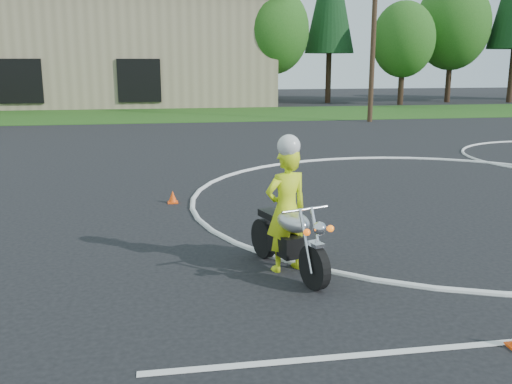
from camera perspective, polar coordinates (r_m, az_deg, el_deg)
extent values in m
plane|color=black|center=(12.18, 24.07, -3.92)|extent=(120.00, 120.00, 0.00)
cube|color=#1E4714|center=(37.40, 0.75, 7.86)|extent=(120.00, 10.00, 0.02)
torus|color=silver|center=(14.67, 17.69, -0.64)|extent=(12.12, 12.12, 0.12)
cube|color=silver|center=(7.49, 21.47, -14.02)|extent=(8.00, 0.12, 0.01)
cylinder|color=black|center=(8.49, 5.86, -7.48)|extent=(0.34, 0.69, 0.68)
cylinder|color=black|center=(9.78, 0.77, -4.65)|extent=(0.34, 0.69, 0.68)
cube|color=black|center=(9.13, 2.96, -5.20)|extent=(0.49, 0.69, 0.34)
ellipsoid|color=silver|center=(8.82, 3.73, -2.95)|extent=(0.61, 0.81, 0.32)
cube|color=black|center=(9.31, 1.93, -2.38)|extent=(0.49, 0.74, 0.11)
cylinder|color=silver|center=(8.38, 5.00, -4.88)|extent=(0.17, 0.40, 0.91)
cylinder|color=white|center=(8.49, 6.16, -4.68)|extent=(0.17, 0.40, 0.91)
cube|color=white|center=(8.36, 6.00, -5.21)|extent=(0.23, 0.29, 0.06)
cylinder|color=white|center=(8.48, 4.94, -1.74)|extent=(0.76, 0.28, 0.04)
sphere|color=silver|center=(8.21, 6.39, -3.65)|extent=(0.20, 0.20, 0.20)
sphere|color=#DC500B|center=(8.13, 5.10, -4.04)|extent=(0.10, 0.10, 0.10)
sphere|color=orange|center=(8.35, 7.46, -3.65)|extent=(0.10, 0.10, 0.10)
cylinder|color=white|center=(9.63, 2.52, -4.95)|extent=(0.36, 0.89, 0.09)
imported|color=#D5EF19|center=(9.03, 3.04, -1.80)|extent=(0.84, 0.68, 2.00)
sphere|color=silver|center=(8.78, 3.30, 4.61)|extent=(0.36, 0.36, 0.36)
cone|color=#FF4C0D|center=(13.71, -8.33, -0.47)|extent=(0.22, 0.22, 0.30)
cube|color=#FF4C0D|center=(13.74, -8.31, -1.02)|extent=(0.24, 0.24, 0.03)
cube|color=tan|center=(50.95, -23.00, 12.70)|extent=(40.00, 16.00, 8.00)
cube|color=black|center=(42.62, -22.58, 10.19)|extent=(3.00, 0.16, 3.00)
cube|color=black|center=(41.60, -11.60, 10.86)|extent=(3.00, 0.16, 3.00)
cylinder|color=#382619|center=(44.54, 1.70, 10.74)|extent=(0.44, 0.44, 3.24)
ellipsoid|color=#1E5116|center=(44.57, 1.73, 15.83)|extent=(5.40, 5.40, 6.48)
cylinder|color=#382619|center=(47.68, 7.24, 11.22)|extent=(0.44, 0.44, 3.96)
cylinder|color=#382619|center=(46.60, 14.30, 10.23)|extent=(0.44, 0.44, 2.88)
ellipsoid|color=#1E5116|center=(46.59, 14.54, 14.55)|extent=(4.80, 4.80, 5.76)
cylinder|color=#382619|center=(50.56, 18.68, 10.54)|extent=(0.44, 0.44, 3.60)
ellipsoid|color=#1E5116|center=(50.62, 19.05, 15.51)|extent=(6.00, 6.00, 7.20)
cylinder|color=#382619|center=(52.23, 24.16, 10.55)|extent=(0.44, 0.44, 4.32)
cylinder|color=#382619|center=(44.94, -3.65, 10.51)|extent=(0.44, 0.44, 2.88)
ellipsoid|color=#1E5116|center=(44.93, -3.72, 15.00)|extent=(4.80, 4.80, 5.76)
cylinder|color=#473321|center=(32.84, 11.69, 15.63)|extent=(0.28, 0.28, 10.00)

